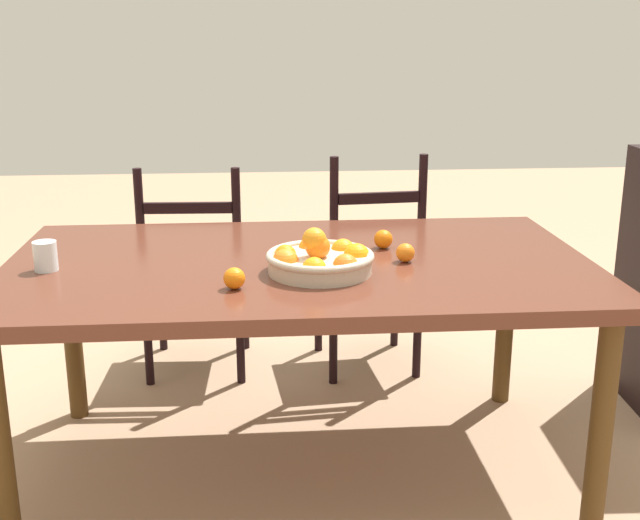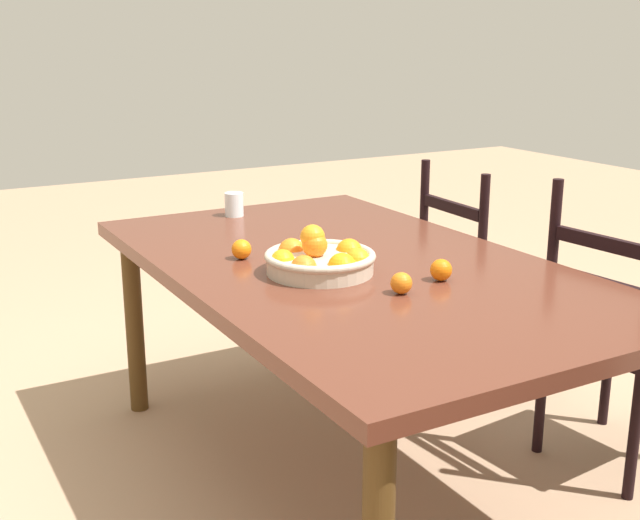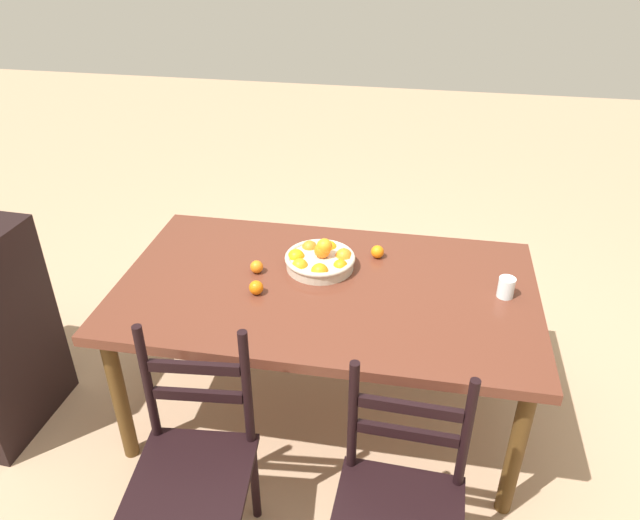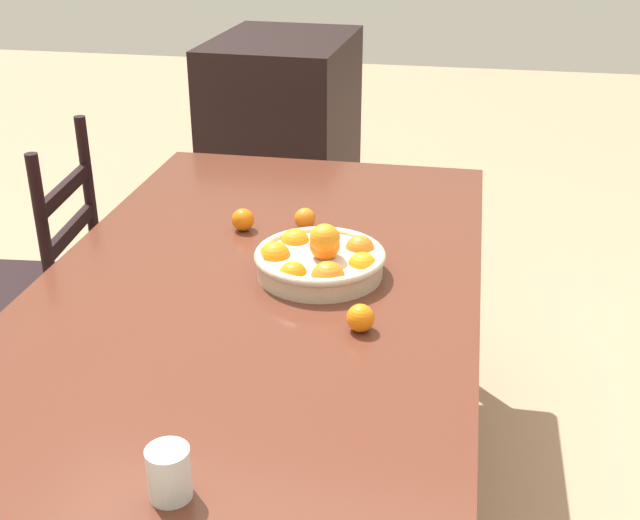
{
  "view_description": "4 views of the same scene",
  "coord_description": "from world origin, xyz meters",
  "px_view_note": "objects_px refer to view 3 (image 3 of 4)",
  "views": [
    {
      "loc": [
        -0.13,
        -2.46,
        1.46
      ],
      "look_at": [
        0.06,
        -0.15,
        0.79
      ],
      "focal_mm": 44.75,
      "sensor_mm": 36.0,
      "label": 1
    },
    {
      "loc": [
        2.06,
        -1.28,
        1.44
      ],
      "look_at": [
        0.06,
        -0.15,
        0.79
      ],
      "focal_mm": 45.58,
      "sensor_mm": 36.0,
      "label": 2
    },
    {
      "loc": [
        -0.37,
        2.23,
        2.26
      ],
      "look_at": [
        0.06,
        -0.15,
        0.79
      ],
      "focal_mm": 33.91,
      "sensor_mm": 36.0,
      "label": 3
    },
    {
      "loc": [
        -1.76,
        -0.48,
        1.67
      ],
      "look_at": [
        0.06,
        -0.15,
        0.79
      ],
      "focal_mm": 46.01,
      "sensor_mm": 36.0,
      "label": 4
    }
  ],
  "objects_px": {
    "dining_table": "(326,298)",
    "orange_loose_0": "(257,267)",
    "fruit_bowl": "(320,260)",
    "orange_loose_2": "(256,288)",
    "chair_by_cabinet": "(399,509)",
    "chair_near_window": "(195,466)",
    "orange_loose_1": "(377,252)",
    "drinking_glass": "(506,287)"
  },
  "relations": [
    {
      "from": "chair_by_cabinet",
      "to": "fruit_bowl",
      "type": "height_order",
      "value": "chair_by_cabinet"
    },
    {
      "from": "drinking_glass",
      "to": "orange_loose_0",
      "type": "bearing_deg",
      "value": 0.18
    },
    {
      "from": "dining_table",
      "to": "orange_loose_2",
      "type": "relative_size",
      "value": 29.54
    },
    {
      "from": "dining_table",
      "to": "orange_loose_1",
      "type": "bearing_deg",
      "value": -125.42
    },
    {
      "from": "dining_table",
      "to": "drinking_glass",
      "type": "distance_m",
      "value": 0.79
    },
    {
      "from": "chair_near_window",
      "to": "orange_loose_2",
      "type": "xyz_separation_m",
      "value": [
        -0.06,
        -0.71,
        0.33
      ]
    },
    {
      "from": "orange_loose_2",
      "to": "drinking_glass",
      "type": "xyz_separation_m",
      "value": [
        -1.07,
        -0.17,
        0.01
      ]
    },
    {
      "from": "fruit_bowl",
      "to": "drinking_glass",
      "type": "relative_size",
      "value": 3.61
    },
    {
      "from": "chair_by_cabinet",
      "to": "fruit_bowl",
      "type": "bearing_deg",
      "value": 116.62
    },
    {
      "from": "orange_loose_0",
      "to": "fruit_bowl",
      "type": "bearing_deg",
      "value": -161.2
    },
    {
      "from": "chair_near_window",
      "to": "fruit_bowl",
      "type": "relative_size",
      "value": 2.96
    },
    {
      "from": "orange_loose_2",
      "to": "drinking_glass",
      "type": "relative_size",
      "value": 0.69
    },
    {
      "from": "chair_near_window",
      "to": "chair_by_cabinet",
      "type": "xyz_separation_m",
      "value": [
        -0.75,
        0.04,
        -0.01
      ]
    },
    {
      "from": "drinking_glass",
      "to": "orange_loose_1",
      "type": "bearing_deg",
      "value": -21.6
    },
    {
      "from": "orange_loose_0",
      "to": "dining_table",
      "type": "bearing_deg",
      "value": 171.57
    },
    {
      "from": "orange_loose_2",
      "to": "chair_by_cabinet",
      "type": "bearing_deg",
      "value": 132.8
    },
    {
      "from": "chair_near_window",
      "to": "fruit_bowl",
      "type": "xyz_separation_m",
      "value": [
        -0.29,
        -0.98,
        0.34
      ]
    },
    {
      "from": "dining_table",
      "to": "orange_loose_0",
      "type": "height_order",
      "value": "orange_loose_0"
    },
    {
      "from": "orange_loose_2",
      "to": "drinking_glass",
      "type": "bearing_deg",
      "value": -170.86
    },
    {
      "from": "drinking_glass",
      "to": "fruit_bowl",
      "type": "bearing_deg",
      "value": -6.26
    },
    {
      "from": "orange_loose_1",
      "to": "drinking_glass",
      "type": "relative_size",
      "value": 0.68
    },
    {
      "from": "chair_near_window",
      "to": "drinking_glass",
      "type": "height_order",
      "value": "chair_near_window"
    },
    {
      "from": "chair_by_cabinet",
      "to": "orange_loose_0",
      "type": "xyz_separation_m",
      "value": [
        0.74,
        -0.92,
        0.34
      ]
    },
    {
      "from": "drinking_glass",
      "to": "chair_by_cabinet",
      "type": "bearing_deg",
      "value": 67.68
    },
    {
      "from": "orange_loose_2",
      "to": "orange_loose_0",
      "type": "bearing_deg",
      "value": -75.4
    },
    {
      "from": "chair_near_window",
      "to": "chair_by_cabinet",
      "type": "relative_size",
      "value": 1.05
    },
    {
      "from": "orange_loose_1",
      "to": "drinking_glass",
      "type": "xyz_separation_m",
      "value": [
        -0.58,
        0.23,
        0.01
      ]
    },
    {
      "from": "orange_loose_0",
      "to": "orange_loose_1",
      "type": "xyz_separation_m",
      "value": [
        -0.54,
        -0.23,
        0.0
      ]
    },
    {
      "from": "dining_table",
      "to": "drinking_glass",
      "type": "xyz_separation_m",
      "value": [
        -0.78,
        -0.05,
        0.11
      ]
    },
    {
      "from": "chair_near_window",
      "to": "fruit_bowl",
      "type": "distance_m",
      "value": 1.07
    },
    {
      "from": "chair_by_cabinet",
      "to": "drinking_glass",
      "type": "relative_size",
      "value": 10.17
    },
    {
      "from": "orange_loose_0",
      "to": "orange_loose_2",
      "type": "relative_size",
      "value": 0.95
    },
    {
      "from": "chair_by_cabinet",
      "to": "orange_loose_0",
      "type": "distance_m",
      "value": 1.23
    },
    {
      "from": "chair_near_window",
      "to": "orange_loose_1",
      "type": "distance_m",
      "value": 1.29
    },
    {
      "from": "chair_by_cabinet",
      "to": "fruit_bowl",
      "type": "xyz_separation_m",
      "value": [
        0.46,
        -1.01,
        0.35
      ]
    },
    {
      "from": "chair_near_window",
      "to": "orange_loose_2",
      "type": "relative_size",
      "value": 15.42
    },
    {
      "from": "orange_loose_0",
      "to": "drinking_glass",
      "type": "height_order",
      "value": "drinking_glass"
    },
    {
      "from": "chair_by_cabinet",
      "to": "fruit_bowl",
      "type": "relative_size",
      "value": 2.82
    },
    {
      "from": "dining_table",
      "to": "drinking_glass",
      "type": "height_order",
      "value": "drinking_glass"
    },
    {
      "from": "dining_table",
      "to": "chair_by_cabinet",
      "type": "bearing_deg",
      "value": 114.87
    },
    {
      "from": "fruit_bowl",
      "to": "orange_loose_0",
      "type": "relative_size",
      "value": 5.5
    },
    {
      "from": "chair_near_window",
      "to": "fruit_bowl",
      "type": "bearing_deg",
      "value": 67.89
    }
  ]
}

